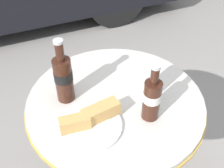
% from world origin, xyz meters
% --- Properties ---
extents(bistro_table, '(0.69, 0.69, 0.69)m').
position_xyz_m(bistro_table, '(0.00, 0.00, 0.49)').
color(bistro_table, gold).
rests_on(bistro_table, ground_plane).
extents(cola_bottle_left, '(0.06, 0.06, 0.23)m').
position_xyz_m(cola_bottle_left, '(0.08, -0.12, 0.78)').
color(cola_bottle_left, '#3D1E14').
rests_on(cola_bottle_left, bistro_table).
extents(cola_bottle_right, '(0.07, 0.07, 0.26)m').
position_xyz_m(cola_bottle_right, '(-0.17, 0.08, 0.80)').
color(cola_bottle_right, '#3D1E14').
rests_on(cola_bottle_right, bistro_table).
extents(drinking_glass, '(0.07, 0.07, 0.15)m').
position_xyz_m(drinking_glass, '(0.12, -0.03, 0.76)').
color(drinking_glass, '#C68923').
rests_on(drinking_glass, bistro_table).
extents(lunch_plate_near, '(0.24, 0.23, 0.07)m').
position_xyz_m(lunch_plate_near, '(-0.13, -0.08, 0.72)').
color(lunch_plate_near, white).
rests_on(lunch_plate_near, bistro_table).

